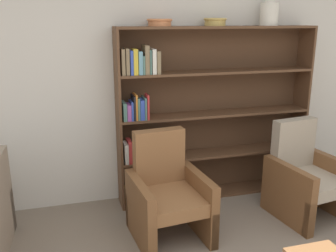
{
  "coord_description": "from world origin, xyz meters",
  "views": [
    {
      "loc": [
        -1.13,
        -1.23,
        1.93
      ],
      "look_at": [
        -0.21,
        2.04,
        0.95
      ],
      "focal_mm": 40.0,
      "sensor_mm": 36.0,
      "label": 1
    }
  ],
  "objects_px": {
    "vase_tall": "(269,13)",
    "armchair_leather": "(167,195)",
    "bowl_stoneware": "(160,22)",
    "bowl_cream": "(215,21)",
    "armchair_cushioned": "(306,177)",
    "bookshelf": "(197,118)"
  },
  "relations": [
    {
      "from": "vase_tall",
      "to": "armchair_leather",
      "type": "xyz_separation_m",
      "value": [
        -1.3,
        -0.67,
        -1.59
      ]
    },
    {
      "from": "bowl_stoneware",
      "to": "bowl_cream",
      "type": "relative_size",
      "value": 1.06
    },
    {
      "from": "bowl_cream",
      "to": "armchair_cushioned",
      "type": "relative_size",
      "value": 0.25
    },
    {
      "from": "bookshelf",
      "to": "armchair_cushioned",
      "type": "xyz_separation_m",
      "value": [
        0.92,
        -0.7,
        -0.5
      ]
    },
    {
      "from": "armchair_cushioned",
      "to": "bowl_cream",
      "type": "bearing_deg",
      "value": -50.14
    },
    {
      "from": "vase_tall",
      "to": "armchair_leather",
      "type": "relative_size",
      "value": 0.3
    },
    {
      "from": "armchair_leather",
      "to": "bowl_cream",
      "type": "bearing_deg",
      "value": -141.15
    },
    {
      "from": "bookshelf",
      "to": "bowl_cream",
      "type": "xyz_separation_m",
      "value": [
        0.16,
        -0.02,
        1.01
      ]
    },
    {
      "from": "bookshelf",
      "to": "vase_tall",
      "type": "relative_size",
      "value": 7.49
    },
    {
      "from": "vase_tall",
      "to": "bowl_stoneware",
      "type": "bearing_deg",
      "value": -180.0
    },
    {
      "from": "bowl_cream",
      "to": "armchair_cushioned",
      "type": "bearing_deg",
      "value": -41.73
    },
    {
      "from": "bowl_stoneware",
      "to": "bowl_cream",
      "type": "height_order",
      "value": "bowl_cream"
    },
    {
      "from": "vase_tall",
      "to": "bowl_cream",
      "type": "bearing_deg",
      "value": 180.0
    },
    {
      "from": "bookshelf",
      "to": "armchair_leather",
      "type": "xyz_separation_m",
      "value": [
        -0.53,
        -0.7,
        -0.5
      ]
    },
    {
      "from": "bowl_cream",
      "to": "armchair_leather",
      "type": "xyz_separation_m",
      "value": [
        -0.69,
        -0.67,
        -1.51
      ]
    },
    {
      "from": "bookshelf",
      "to": "vase_tall",
      "type": "height_order",
      "value": "vase_tall"
    },
    {
      "from": "bookshelf",
      "to": "bowl_stoneware",
      "type": "distance_m",
      "value": 1.09
    },
    {
      "from": "bowl_stoneware",
      "to": "armchair_leather",
      "type": "relative_size",
      "value": 0.26
    },
    {
      "from": "vase_tall",
      "to": "armchair_leather",
      "type": "bearing_deg",
      "value": -152.5
    },
    {
      "from": "bowl_cream",
      "to": "vase_tall",
      "type": "height_order",
      "value": "vase_tall"
    },
    {
      "from": "bookshelf",
      "to": "armchair_cushioned",
      "type": "height_order",
      "value": "bookshelf"
    },
    {
      "from": "bowl_stoneware",
      "to": "armchair_leather",
      "type": "bearing_deg",
      "value": -99.35
    }
  ]
}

